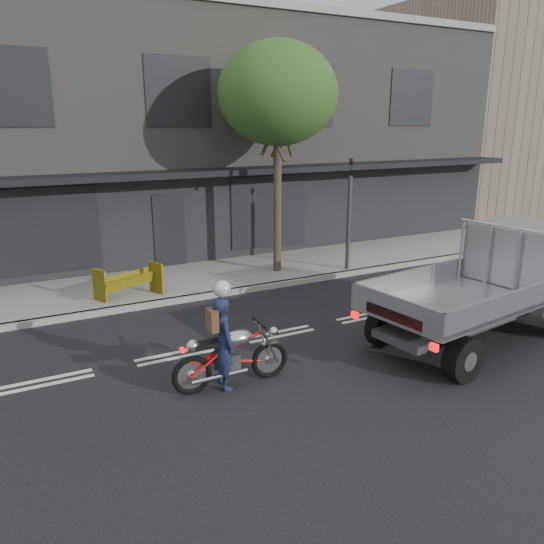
{
  "coord_description": "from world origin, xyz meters",
  "views": [
    {
      "loc": [
        -5.26,
        -9.56,
        4.51
      ],
      "look_at": [
        0.06,
        0.5,
        1.3
      ],
      "focal_mm": 35.0,
      "sensor_mm": 36.0,
      "label": 1
    }
  ],
  "objects": [
    {
      "name": "building_main",
      "position": [
        0.0,
        11.3,
        4.0
      ],
      "size": [
        26.0,
        10.0,
        8.0
      ],
      "primitive_type": "cube",
      "color": "slate",
      "rests_on": "ground"
    },
    {
      "name": "building_neighbour",
      "position": [
        20.0,
        11.3,
        5.0
      ],
      "size": [
        14.0,
        10.0,
        10.0
      ],
      "primitive_type": "cube",
      "color": "brown",
      "rests_on": "ground"
    },
    {
      "name": "rider",
      "position": [
        -2.03,
        -1.65,
        0.84
      ],
      "size": [
        0.43,
        0.63,
        1.68
      ],
      "primitive_type": "imported",
      "rotation": [
        0.0,
        0.0,
        1.52
      ],
      "color": "#171E40",
      "rests_on": "ground"
    },
    {
      "name": "motorcycle",
      "position": [
        -1.88,
        -1.65,
        0.58
      ],
      "size": [
        2.18,
        0.63,
        1.12
      ],
      "rotation": [
        0.0,
        0.0,
        -0.05
      ],
      "color": "black",
      "rests_on": "ground"
    },
    {
      "name": "flatbed_ute",
      "position": [
        4.73,
        -2.11,
        1.4
      ],
      "size": [
        5.53,
        2.81,
        2.46
      ],
      "rotation": [
        0.0,
        0.0,
        0.13
      ],
      "color": "black",
      "rests_on": "ground"
    },
    {
      "name": "street_tree",
      "position": [
        2.2,
        4.2,
        5.28
      ],
      "size": [
        3.4,
        3.4,
        6.74
      ],
      "color": "#382B21",
      "rests_on": "ground"
    },
    {
      "name": "ground",
      "position": [
        0.0,
        0.0,
        0.0
      ],
      "size": [
        80.0,
        80.0,
        0.0
      ],
      "primitive_type": "plane",
      "color": "black",
      "rests_on": "ground"
    },
    {
      "name": "traffic_light_pole",
      "position": [
        4.2,
        3.35,
        1.65
      ],
      "size": [
        0.12,
        0.12,
        3.5
      ],
      "color": "#2D2D30",
      "rests_on": "ground"
    },
    {
      "name": "sidewalk",
      "position": [
        0.0,
        4.7,
        0.07
      ],
      "size": [
        32.0,
        3.2,
        0.15
      ],
      "primitive_type": "cube",
      "color": "gray",
      "rests_on": "ground"
    },
    {
      "name": "construction_barrier",
      "position": [
        -2.42,
        3.5,
        0.58
      ],
      "size": [
        1.67,
        1.21,
        0.87
      ],
      "primitive_type": null,
      "rotation": [
        0.0,
        0.0,
        0.43
      ],
      "color": "#E2BC0B",
      "rests_on": "sidewalk"
    },
    {
      "name": "kerb",
      "position": [
        0.0,
        3.1,
        0.07
      ],
      "size": [
        32.0,
        0.2,
        0.15
      ],
      "primitive_type": "cube",
      "color": "gray",
      "rests_on": "ground"
    }
  ]
}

